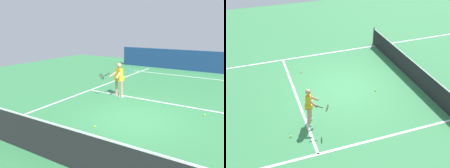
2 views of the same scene
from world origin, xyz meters
TOP-DOWN VIEW (x-y plane):
  - ground_plane at (0.00, 0.00)m, footprint 27.70×27.70m
  - court_back_wall at (0.00, -10.35)m, footprint 12.32×0.24m
  - baseline_marking at (0.00, -8.15)m, footprint 8.32×0.10m
  - service_line_marking at (0.00, -2.22)m, footprint 7.32×0.10m
  - sideline_right_marking at (3.66, 0.00)m, footprint 0.10×19.31m
  - court_net at (0.00, 3.45)m, footprint 8.00×0.08m
  - tennis_player at (1.91, -2.04)m, footprint 0.99×0.86m
  - tennis_ball_near at (2.52, -2.96)m, footprint 0.07×0.07m
  - tennis_ball_mid at (0.79, 1.35)m, footprint 0.07×0.07m
  - tennis_ball_far at (-1.98, -1.55)m, footprint 0.07×0.07m
  - water_bottle at (4.19, -7.48)m, footprint 0.07×0.07m

SIDE VIEW (x-z plane):
  - ground_plane at x=0.00m, z-range 0.00..0.00m
  - baseline_marking at x=0.00m, z-range 0.00..0.01m
  - service_line_marking at x=0.00m, z-range 0.00..0.01m
  - sideline_right_marking at x=3.66m, z-range 0.00..0.01m
  - tennis_ball_near at x=2.52m, z-range 0.00..0.07m
  - tennis_ball_mid at x=0.79m, z-range 0.00..0.07m
  - tennis_ball_far at x=-1.98m, z-range 0.00..0.07m
  - water_bottle at x=4.19m, z-range 0.00..0.24m
  - court_net at x=0.00m, z-range -0.03..1.05m
  - court_back_wall at x=0.00m, z-range 0.00..1.46m
  - tennis_player at x=1.91m, z-range 0.07..1.62m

